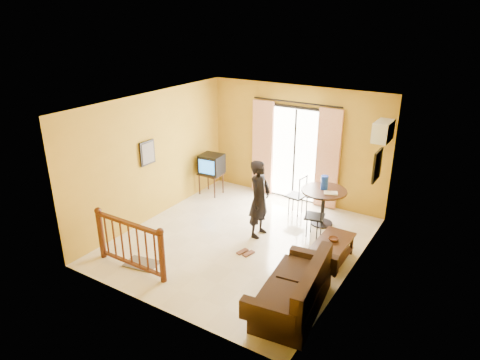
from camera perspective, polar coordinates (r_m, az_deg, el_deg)
The scene contains 19 objects.
ground at distance 8.81m, azimuth 0.12°, elevation -8.05°, with size 5.00×5.00×0.00m, color beige.
room_shell at distance 8.10m, azimuth 0.13°, elevation 2.45°, with size 5.00×5.00×5.00m.
balcony_door at distance 10.30m, azimuth 7.27°, elevation 3.53°, with size 2.25×0.14×2.46m.
tv_table at distance 10.79m, azimuth -3.88°, elevation 0.56°, with size 0.56×0.47×0.56m.
television at distance 10.66m, azimuth -3.81°, elevation 2.12°, with size 0.58×0.54×0.49m.
picture_left at distance 9.30m, azimuth -12.25°, elevation 3.55°, with size 0.05×0.42×0.52m.
dining_table at distance 9.35m, azimuth 11.08°, elevation -2.24°, with size 0.97×0.97×0.81m.
water_jug at distance 9.28m, azimuth 11.20°, elevation -0.32°, with size 0.16×0.16×0.30m, color #1232B1.
serving_tray at distance 9.13m, azimuth 12.01°, elevation -1.70°, with size 0.28×0.18×0.02m, color beige.
dining_chairs at distance 9.54m, azimuth 8.48°, elevation -5.84°, with size 1.23×1.22×0.95m.
air_conditioner at distance 8.95m, azimuth 18.51°, elevation 6.20°, with size 0.31×0.60×0.40m.
botanical_print at distance 8.46m, azimuth 17.81°, elevation 1.85°, with size 0.05×0.50×0.60m.
coffee_table at distance 8.17m, azimuth 12.24°, elevation -8.78°, with size 0.56×1.01×0.44m.
bowl at distance 8.08m, azimuth 12.33°, elevation -7.73°, with size 0.18×0.18×0.06m, color #522B1C.
sofa at distance 6.89m, azimuth 7.48°, elevation -14.60°, with size 1.03×1.89×0.86m.
standing_person at distance 8.67m, azimuth 2.60°, elevation -2.54°, with size 0.59×0.39×1.63m, color black.
stair_balustrade at distance 7.90m, azimuth -14.50°, elevation -7.90°, with size 1.63×0.13×1.04m.
doormat at distance 8.26m, azimuth -12.97°, elevation -10.82°, with size 0.60×0.40×0.02m, color #595147.
sandals at distance 8.38m, azimuth 0.73°, elevation -9.65°, with size 0.30×0.27×0.03m.
Camera 1 is at (4.01, -6.50, 4.39)m, focal length 32.00 mm.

